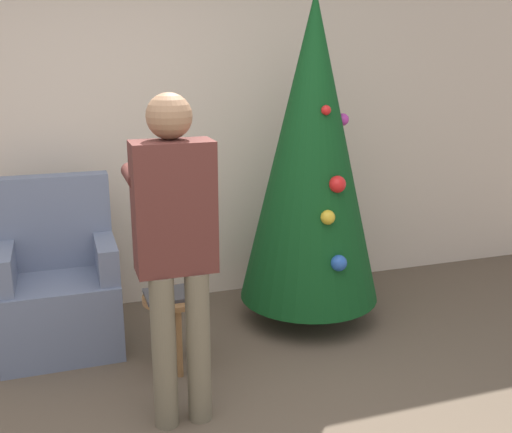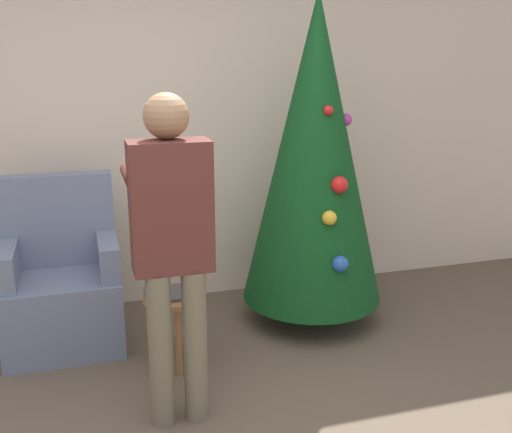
{
  "view_description": "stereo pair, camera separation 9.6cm",
  "coord_description": "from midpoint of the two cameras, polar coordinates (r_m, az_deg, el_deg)",
  "views": [
    {
      "loc": [
        -0.46,
        -2.05,
        1.82
      ],
      "look_at": [
        0.58,
        1.07,
        0.91
      ],
      "focal_mm": 42.0,
      "sensor_mm": 36.0,
      "label": 1
    },
    {
      "loc": [
        -0.37,
        -2.08,
        1.82
      ],
      "look_at": [
        0.58,
        1.07,
        0.91
      ],
      "focal_mm": 42.0,
      "sensor_mm": 36.0,
      "label": 2
    }
  ],
  "objects": [
    {
      "name": "christmas_tree",
      "position": [
        3.97,
        6.31,
        6.13
      ],
      "size": [
        0.95,
        0.95,
        2.21
      ],
      "color": "brown",
      "rests_on": "ground_plane"
    },
    {
      "name": "armchair",
      "position": [
        3.99,
        -17.35,
        -6.46
      ],
      "size": [
        0.71,
        0.61,
        1.07
      ],
      "color": "slate",
      "rests_on": "ground_plane"
    },
    {
      "name": "person_standing",
      "position": [
        2.88,
        -7.06,
        -1.72
      ],
      "size": [
        0.4,
        0.57,
        1.64
      ],
      "color": "#6B604C",
      "rests_on": "ground_plane"
    },
    {
      "name": "side_stool",
      "position": [
        3.58,
        -7.04,
        -8.59
      ],
      "size": [
        0.36,
        0.36,
        0.45
      ],
      "color": "olive",
      "rests_on": "ground_plane"
    },
    {
      "name": "laptop",
      "position": [
        3.54,
        -7.09,
        -7.25
      ],
      "size": [
        0.33,
        0.24,
        0.02
      ],
      "color": "#38383D",
      "rests_on": "side_stool"
    },
    {
      "name": "wall_back",
      "position": [
        4.34,
        -11.34,
        8.89
      ],
      "size": [
        8.0,
        0.06,
        2.7
      ],
      "color": "beige",
      "rests_on": "ground_plane"
    }
  ]
}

